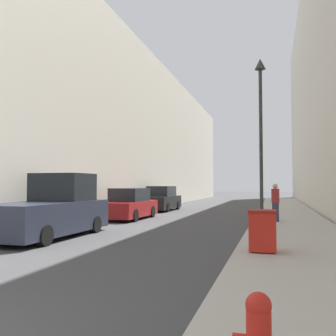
# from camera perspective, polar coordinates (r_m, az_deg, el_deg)

# --- Properties ---
(sidewalk_right) EXTENTS (3.56, 60.00, 0.14)m
(sidewalk_right) POSITION_cam_1_polar(r_m,az_deg,el_deg) (20.52, 18.04, -7.43)
(sidewalk_right) COLOR #B7B2A8
(sidewalk_right) RESTS_ON ground
(building_left_glass) EXTENTS (12.00, 60.00, 12.36)m
(building_left_glass) POSITION_cam_1_polar(r_m,az_deg,el_deg) (32.53, -12.22, 5.12)
(building_left_glass) COLOR beige
(building_left_glass) RESTS_ON ground
(fire_hydrant) EXTENTS (0.46, 0.35, 0.75)m
(fire_hydrant) POSITION_cam_1_polar(r_m,az_deg,el_deg) (3.71, 13.66, -23.23)
(fire_hydrant) COLOR red
(fire_hydrant) RESTS_ON sidewalk_right
(trash_bin) EXTENTS (0.69, 0.66, 1.07)m
(trash_bin) POSITION_cam_1_polar(r_m,az_deg,el_deg) (10.00, 14.22, -9.17)
(trash_bin) COLOR red
(trash_bin) RESTS_ON sidewalk_right
(lamppost) EXTENTS (0.40, 0.40, 6.48)m
(lamppost) POSITION_cam_1_polar(r_m,az_deg,el_deg) (14.54, 13.96, 6.47)
(lamppost) COLOR #2D332D
(lamppost) RESTS_ON sidewalk_right
(pickup_truck) EXTENTS (2.19, 5.38, 2.28)m
(pickup_truck) POSITION_cam_1_polar(r_m,az_deg,el_deg) (14.07, -17.30, -6.22)
(pickup_truck) COLOR #232838
(pickup_truck) RESTS_ON ground
(parked_sedan_near) EXTENTS (1.83, 4.58, 1.67)m
(parked_sedan_near) POSITION_cam_1_polar(r_m,az_deg,el_deg) (20.47, -5.85, -5.63)
(parked_sedan_near) COLOR maroon
(parked_sedan_near) RESTS_ON ground
(parked_sedan_far) EXTENTS (1.86, 4.71, 1.76)m
(parked_sedan_far) POSITION_cam_1_polar(r_m,az_deg,el_deg) (26.99, -0.98, -4.82)
(parked_sedan_far) COLOR black
(parked_sedan_far) RESTS_ON ground
(pedestrian_on_sidewalk) EXTENTS (0.36, 0.23, 1.76)m
(pedestrian_on_sidewalk) POSITION_cam_1_polar(r_m,az_deg,el_deg) (18.22, 16.06, -5.07)
(pedestrian_on_sidewalk) COLOR #2D3347
(pedestrian_on_sidewalk) RESTS_ON sidewalk_right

